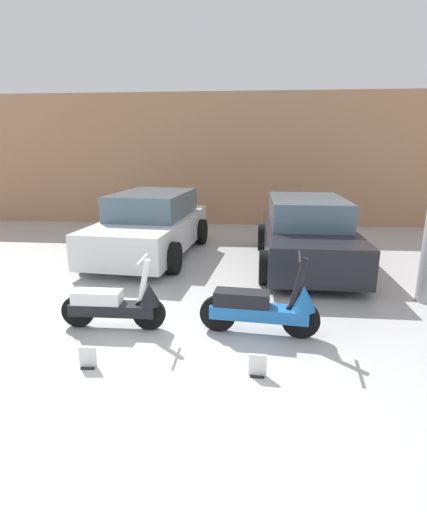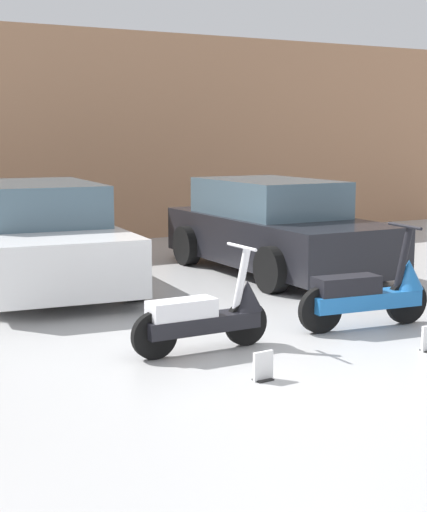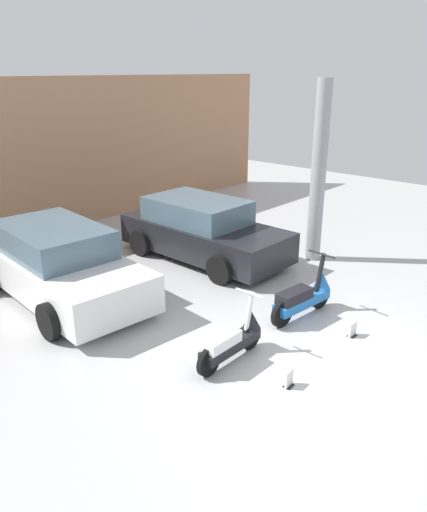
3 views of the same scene
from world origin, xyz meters
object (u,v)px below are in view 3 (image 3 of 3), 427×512
scooter_front_left (233,339)px  car_rear_center (203,230)px  placard_near_right_scooter (353,330)px  support_column_side (318,173)px  car_rear_left (60,265)px  placard_near_left_scooter (289,380)px  scooter_front_right (305,296)px

scooter_front_left → car_rear_center: 4.63m
placard_near_right_scooter → support_column_side: support_column_side is taller
scooter_front_left → placard_near_right_scooter: scooter_front_left is taller
scooter_front_left → car_rear_center: bearing=48.4°
car_rear_left → placard_near_right_scooter: bearing=30.8°
car_rear_left → support_column_side: 6.02m
placard_near_left_scooter → support_column_side: bearing=27.8°
car_rear_left → placard_near_left_scooter: bearing=10.7°
placard_near_left_scooter → car_rear_center: bearing=56.2°
car_rear_center → support_column_side: 3.00m
scooter_front_right → placard_near_right_scooter: bearing=-89.7°
scooter_front_right → car_rear_left: (-2.54, 4.05, 0.29)m
scooter_front_left → car_rear_center: (3.03, 3.48, 0.32)m
car_rear_center → placard_near_left_scooter: size_ratio=16.21×
scooter_front_left → scooter_front_right: size_ratio=0.91×
placard_near_left_scooter → scooter_front_left: bearing=89.4°
scooter_front_left → scooter_front_right: scooter_front_right is taller
scooter_front_right → support_column_side: (2.72, 1.47, 1.67)m
scooter_front_right → car_rear_center: bearing=79.8°
placard_near_right_scooter → car_rear_left: bearing=115.6°
placard_near_right_scooter → support_column_side: 4.26m
scooter_front_right → placard_near_right_scooter: size_ratio=6.24×
scooter_front_right → scooter_front_left: bearing=-174.7°
scooter_front_left → placard_near_right_scooter: (1.94, -1.05, -0.25)m
car_rear_center → placard_near_right_scooter: bearing=-13.1°
scooter_front_left → car_rear_left: size_ratio=0.33×
car_rear_left → placard_near_right_scooter: 5.67m
car_rear_left → placard_near_right_scooter: car_rear_left is taller
placard_near_left_scooter → placard_near_right_scooter: bearing=0.1°
scooter_front_left → car_rear_left: car_rear_left is taller
scooter_front_right → car_rear_left: bearing=127.7°
placard_near_right_scooter → support_column_side: (2.82, 2.51, 1.96)m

